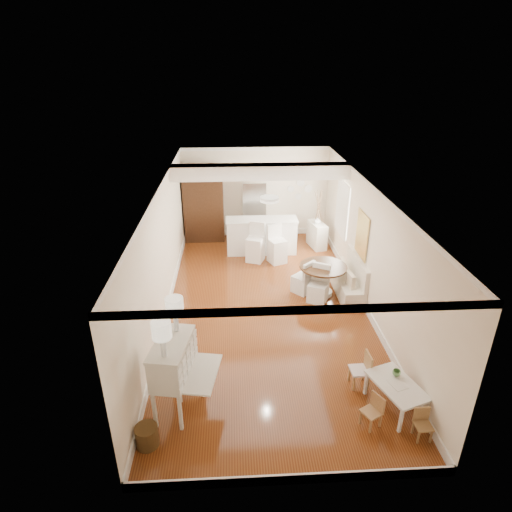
{
  "coord_description": "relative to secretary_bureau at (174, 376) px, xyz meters",
  "views": [
    {
      "loc": [
        -0.7,
        -8.38,
        5.23
      ],
      "look_at": [
        -0.22,
        0.3,
        1.17
      ],
      "focal_mm": 30.0,
      "sensor_mm": 36.0,
      "label": 1
    }
  ],
  "objects": [
    {
      "name": "pencil_cup",
      "position": [
        3.6,
        -0.02,
        -0.1
      ],
      "size": [
        0.14,
        0.14,
        0.1
      ],
      "primitive_type": "imported",
      "rotation": [
        0.0,
        0.0,
        0.07
      ],
      "color": "#598E52",
      "rests_on": "kids_table"
    },
    {
      "name": "pantry_cabinet",
      "position": [
        0.1,
        7.16,
        0.51
      ],
      "size": [
        1.2,
        0.6,
        2.3
      ],
      "primitive_type": "cube",
      "color": "#381E11",
      "rests_on": "ground"
    },
    {
      "name": "slip_chair_far",
      "position": [
        2.64,
        3.67,
        -0.22
      ],
      "size": [
        0.58,
        0.58,
        0.85
      ],
      "primitive_type": "cube",
      "rotation": [
        0.0,
        0.0,
        -2.39
      ],
      "color": "white",
      "rests_on": "ground"
    },
    {
      "name": "kids_chair_c",
      "position": [
        3.75,
        -0.85,
        -0.39
      ],
      "size": [
        0.25,
        0.25,
        0.51
      ],
      "primitive_type": "cube",
      "rotation": [
        0.0,
        0.0,
        0.03
      ],
      "color": "#987045",
      "rests_on": "ground"
    },
    {
      "name": "breakfast_counter",
      "position": [
        1.8,
        6.08,
        -0.13
      ],
      "size": [
        2.05,
        0.65,
        1.03
      ],
      "primitive_type": "cube",
      "color": "white",
      "rests_on": "ground"
    },
    {
      "name": "fridge",
      "position": [
        2.0,
        7.13,
        0.26
      ],
      "size": [
        0.75,
        0.65,
        1.8
      ],
      "primitive_type": "imported",
      "color": "silver",
      "rests_on": "ground"
    },
    {
      "name": "kids_chair_b",
      "position": [
        3.11,
        0.34,
        -0.31
      ],
      "size": [
        0.33,
        0.33,
        0.66
      ],
      "primitive_type": "cube",
      "rotation": [
        0.0,
        0.0,
        -1.52
      ],
      "color": "tan",
      "rests_on": "ground"
    },
    {
      "name": "dining_table",
      "position": [
        3.09,
        3.52,
        -0.26
      ],
      "size": [
        1.25,
        1.25,
        0.76
      ],
      "primitive_type": "cylinder",
      "rotation": [
        0.0,
        0.0,
        -0.12
      ],
      "color": "#492D17",
      "rests_on": "ground"
    },
    {
      "name": "wicker_basket",
      "position": [
        -0.35,
        -0.75,
        -0.48
      ],
      "size": [
        0.39,
        0.39,
        0.34
      ],
      "primitive_type": "cylinder",
      "rotation": [
        0.0,
        0.0,
        0.18
      ],
      "color": "#4A3217",
      "rests_on": "ground"
    },
    {
      "name": "room",
      "position": [
        1.74,
        3.3,
        1.34
      ],
      "size": [
        9.0,
        9.04,
        2.82
      ],
      "color": "brown",
      "rests_on": "ground"
    },
    {
      "name": "branch_vase",
      "position": [
        3.47,
        6.34,
        0.21
      ],
      "size": [
        0.21,
        0.21,
        0.19
      ],
      "primitive_type": "imported",
      "rotation": [
        0.0,
        0.0,
        -0.14
      ],
      "color": "silver",
      "rests_on": "sideboard"
    },
    {
      "name": "kids_chair_a",
      "position": [
        3.05,
        -0.57,
        -0.36
      ],
      "size": [
        0.37,
        0.37,
        0.56
      ],
      "primitive_type": "cube",
      "rotation": [
        0.0,
        0.0,
        -1.07
      ],
      "color": "#A97A4D",
      "rests_on": "ground"
    },
    {
      "name": "bar_stool_left",
      "position": [
        1.59,
        5.49,
        -0.09
      ],
      "size": [
        0.57,
        0.57,
        1.1
      ],
      "primitive_type": "cube",
      "rotation": [
        0.0,
        0.0,
        -0.36
      ],
      "color": "white",
      "rests_on": "ground"
    },
    {
      "name": "bar_stool_right",
      "position": [
        2.19,
        5.36,
        -0.11
      ],
      "size": [
        0.56,
        0.56,
        1.07
      ],
      "primitive_type": "cube",
      "rotation": [
        0.0,
        0.0,
        0.4
      ],
      "color": "white",
      "rests_on": "ground"
    },
    {
      "name": "slip_chair_near",
      "position": [
        2.94,
        3.23,
        -0.2
      ],
      "size": [
        0.58,
        0.58,
        0.89
      ],
      "primitive_type": "cube",
      "rotation": [
        0.0,
        0.0,
        -0.47
      ],
      "color": "white",
      "rests_on": "ground"
    },
    {
      "name": "sideboard",
      "position": [
        3.49,
        6.38,
        -0.27
      ],
      "size": [
        0.52,
        0.85,
        0.76
      ],
      "primitive_type": "cube",
      "rotation": [
        0.0,
        0.0,
        0.22
      ],
      "color": "silver",
      "rests_on": "ground"
    },
    {
      "name": "banquette",
      "position": [
        3.69,
        3.48,
        -0.15
      ],
      "size": [
        0.52,
        1.6,
        0.98
      ],
      "primitive_type": "cube",
      "color": "silver",
      "rests_on": "ground"
    },
    {
      "name": "kids_table",
      "position": [
        3.55,
        -0.22,
        -0.4
      ],
      "size": [
        0.88,
        1.12,
        0.49
      ],
      "primitive_type": "cube",
      "rotation": [
        0.0,
        0.0,
        0.33
      ],
      "color": "white",
      "rests_on": "ground"
    },
    {
      "name": "secretary_bureau",
      "position": [
        0.0,
        0.0,
        0.0
      ],
      "size": [
        1.17,
        1.18,
        1.29
      ],
      "primitive_type": "cube",
      "rotation": [
        0.0,
        0.0,
        -0.17
      ],
      "color": "silver",
      "rests_on": "ground"
    },
    {
      "name": "gustavian_armchair",
      "position": [
        0.19,
        0.35,
        -0.21
      ],
      "size": [
        0.63,
        0.63,
        0.88
      ],
      "primitive_type": "cube",
      "rotation": [
        0.0,
        0.0,
        1.85
      ],
      "color": "white",
      "rests_on": "ground"
    }
  ]
}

